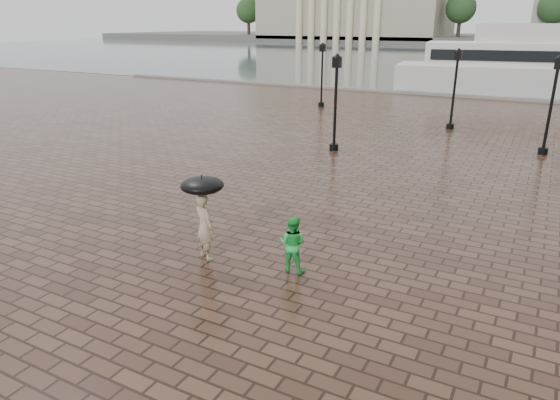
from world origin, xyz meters
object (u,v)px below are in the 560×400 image
street_lamps (461,90)px  ferry_near (544,66)px  adult_pedestrian (204,227)px  child_pedestrian (293,244)px

street_lamps → ferry_near: size_ratio=0.87×
adult_pedestrian → ferry_near: (6.36, 39.57, 1.49)m
adult_pedestrian → ferry_near: ferry_near is taller
child_pedestrian → ferry_near: bearing=-100.0°
child_pedestrian → street_lamps: bearing=-95.5°
ferry_near → street_lamps: bearing=-108.5°
street_lamps → adult_pedestrian: bearing=-98.0°
child_pedestrian → adult_pedestrian: bearing=6.9°
adult_pedestrian → ferry_near: 40.10m
street_lamps → child_pedestrian: bearing=-91.4°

